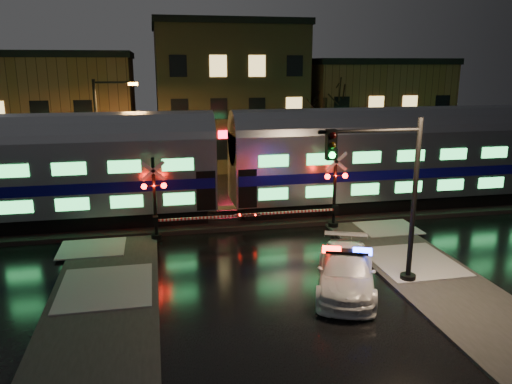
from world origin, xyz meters
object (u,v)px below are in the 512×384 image
police_car (346,271)px  crossing_signal_right (329,197)px  crossing_signal_left (162,207)px  streetlight (102,135)px  traffic_light (390,200)px

police_car → crossing_signal_right: size_ratio=0.95×
crossing_signal_left → streetlight: 7.91m
police_car → traffic_light: (1.69, 0.12, 2.73)m
police_car → traffic_light: size_ratio=0.87×
traffic_light → streetlight: streetlight is taller
police_car → streetlight: streetlight is taller
crossing_signal_right → traffic_light: 7.22m
crossing_signal_left → streetlight: (-3.24, 6.69, 2.70)m
police_car → crossing_signal_left: size_ratio=0.97×
streetlight → police_car: bearing=-54.0°
police_car → crossing_signal_left: crossing_signal_left is taller
crossing_signal_left → streetlight: bearing=115.8°
police_car → streetlight: (-10.03, 13.83, 3.66)m
crossing_signal_right → streetlight: 13.84m
crossing_signal_right → traffic_light: traffic_light is taller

